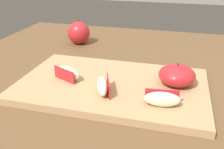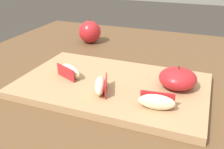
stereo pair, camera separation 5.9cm
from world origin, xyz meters
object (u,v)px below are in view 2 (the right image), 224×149
(cutting_board, at_px, (112,85))
(apple_wedge_right, at_px, (70,71))
(apple_half_skin_up, at_px, (178,78))
(apple_wedge_middle, at_px, (157,102))
(apple_wedge_back, at_px, (101,85))
(whole_apple_crimson, at_px, (90,32))

(cutting_board, relative_size, apple_wedge_right, 5.89)
(apple_half_skin_up, height_order, apple_wedge_middle, apple_half_skin_up)
(apple_wedge_back, bearing_deg, apple_wedge_middle, -10.12)
(apple_half_skin_up, distance_m, whole_apple_crimson, 0.45)
(apple_wedge_back, distance_m, whole_apple_crimson, 0.41)
(whole_apple_crimson, bearing_deg, apple_wedge_right, -72.74)
(apple_half_skin_up, bearing_deg, apple_wedge_middle, -102.97)
(apple_wedge_middle, relative_size, whole_apple_crimson, 0.84)
(apple_half_skin_up, height_order, apple_wedge_back, apple_half_skin_up)
(cutting_board, distance_m, apple_wedge_middle, 0.15)
(apple_wedge_right, bearing_deg, cutting_board, 5.83)
(apple_half_skin_up, xyz_separation_m, apple_wedge_right, (-0.25, -0.04, -0.01))
(cutting_board, relative_size, apple_wedge_middle, 5.98)
(cutting_board, distance_m, apple_half_skin_up, 0.15)
(cutting_board, xyz_separation_m, apple_wedge_right, (-0.11, -0.01, 0.02))
(apple_half_skin_up, bearing_deg, whole_apple_crimson, 142.08)
(cutting_board, bearing_deg, apple_wedge_right, -174.17)
(apple_wedge_middle, bearing_deg, whole_apple_crimson, 130.87)
(apple_half_skin_up, bearing_deg, apple_wedge_right, -171.17)
(apple_wedge_right, distance_m, apple_wedge_middle, 0.24)
(apple_half_skin_up, xyz_separation_m, whole_apple_crimson, (-0.35, 0.27, -0.00))
(apple_wedge_middle, height_order, apple_wedge_back, same)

